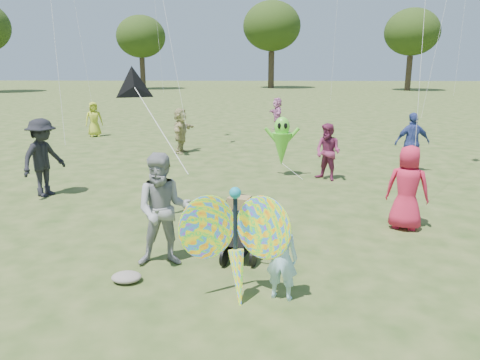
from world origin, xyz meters
name	(u,v)px	position (x,y,z in m)	size (l,w,h in m)	color
ground	(249,269)	(0.00, 0.00, 0.00)	(160.00, 160.00, 0.00)	#51592B
child_girl	(282,258)	(0.46, -0.95, 0.61)	(0.45, 0.29, 1.23)	#A9DBEF
adult_man	(164,210)	(-1.38, 0.14, 0.93)	(0.91, 0.71, 1.87)	#929397
grey_bag	(126,277)	(-1.86, -0.52, 0.07)	(0.46, 0.37, 0.15)	gray
crowd_a	(407,188)	(3.08, 2.01, 0.84)	(0.82, 0.54, 1.69)	#C71F3F
crowd_b	(43,158)	(-5.13, 4.11, 0.96)	(1.25, 0.72, 1.93)	black
crowd_c	(412,143)	(4.76, 7.01, 0.90)	(1.06, 0.44, 1.80)	#33438E
crowd_d	(181,131)	(-2.64, 9.91, 0.82)	(1.53, 0.49, 1.65)	tan
crowd_e	(328,152)	(2.11, 5.96, 0.80)	(0.78, 0.61, 1.60)	#7E2A50
crowd_g	(94,119)	(-7.15, 13.70, 0.77)	(0.75, 0.49, 1.54)	gold
crowd_j	(277,114)	(1.13, 16.04, 0.79)	(1.47, 0.47, 1.58)	#C26EA7
jogging_stroller	(240,222)	(-0.17, 0.50, 0.61)	(0.71, 1.13, 1.09)	black
butterfly_kite	(236,244)	(-0.17, -0.99, 0.83)	(1.74, 0.75, 1.82)	#E82450
delta_kite_rig	(134,87)	(-2.26, 2.14, 2.77)	(1.74, 2.23, 1.69)	black
alien_kite	(282,143)	(0.84, 6.39, 0.97)	(1.12, 0.69, 1.74)	#5DD532
tree_line	(291,27)	(3.67, 44.99, 6.86)	(91.78, 33.60, 10.79)	#3A2D21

